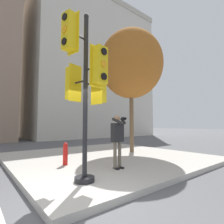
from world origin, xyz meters
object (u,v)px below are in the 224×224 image
person_photographer (118,136)px  fire_hydrant (65,154)px  traffic_signal_pole (85,80)px  street_tree (131,64)px

person_photographer → fire_hydrant: size_ratio=2.20×
traffic_signal_pole → street_tree: 5.61m
traffic_signal_pole → fire_hydrant: bearing=79.0°
traffic_signal_pole → person_photographer: (1.52, 0.49, -1.54)m
person_photographer → fire_hydrant: person_photographer is taller
traffic_signal_pole → street_tree: street_tree is taller
traffic_signal_pole → street_tree: bearing=31.6°
fire_hydrant → traffic_signal_pole: bearing=-101.0°
street_tree → fire_hydrant: size_ratio=8.43×
traffic_signal_pole → person_photographer: 2.22m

